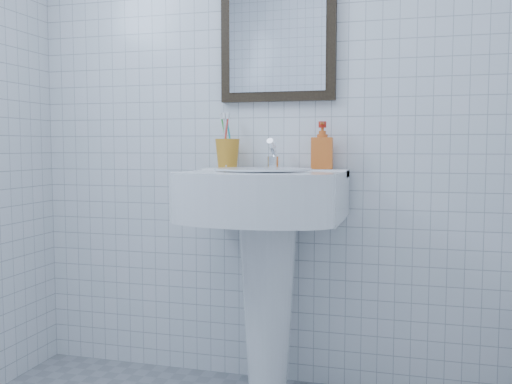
% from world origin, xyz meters
% --- Properties ---
extents(wall_back, '(2.20, 0.02, 2.50)m').
position_xyz_m(wall_back, '(0.00, 1.20, 1.25)').
color(wall_back, white).
rests_on(wall_back, ground).
extents(washbasin, '(0.62, 0.46, 0.96)m').
position_xyz_m(washbasin, '(0.04, 0.99, 0.64)').
color(washbasin, white).
rests_on(washbasin, ground).
extents(faucet, '(0.05, 0.11, 0.13)m').
position_xyz_m(faucet, '(0.04, 1.10, 1.00)').
color(faucet, white).
rests_on(faucet, washbasin).
extents(toothbrush_cup, '(0.11, 0.11, 0.13)m').
position_xyz_m(toothbrush_cup, '(-0.16, 1.11, 1.02)').
color(toothbrush_cup, orange).
rests_on(toothbrush_cup, washbasin).
extents(soap_dispenser, '(0.10, 0.10, 0.19)m').
position_xyz_m(soap_dispenser, '(0.25, 1.13, 1.05)').
color(soap_dispenser, '#E44816').
rests_on(soap_dispenser, washbasin).
extents(wall_mirror, '(0.50, 0.04, 0.62)m').
position_xyz_m(wall_mirror, '(0.04, 1.18, 1.55)').
color(wall_mirror, black).
rests_on(wall_mirror, wall_back).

